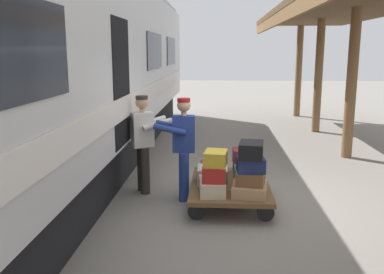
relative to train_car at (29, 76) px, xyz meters
name	(u,v)px	position (x,y,z in m)	size (l,w,h in m)	color
ground_plane	(259,203)	(-3.71, 0.00, -2.06)	(60.00, 60.00, 0.00)	gray
train_car	(29,76)	(0.00, 0.00, 0.00)	(3.02, 20.16, 4.00)	silver
luggage_cart	(230,186)	(-3.23, -0.02, -1.78)	(1.27, 1.91, 0.33)	brown
suitcase_teal_softside	(247,176)	(-3.51, -0.02, -1.60)	(0.41, 0.49, 0.25)	#1E666B
suitcase_tan_vintage	(250,189)	(-3.51, 0.50, -1.65)	(0.50, 0.61, 0.16)	tan
suitcase_burgundy_valise	(213,169)	(-2.94, -0.55, -1.65)	(0.45, 0.57, 0.17)	maroon
suitcase_gray_aluminum	(212,175)	(-2.94, -0.02, -1.60)	(0.48, 0.47, 0.26)	#9EA0A5
suitcase_olive_duffel	(245,169)	(-3.51, -0.55, -1.63)	(0.39, 0.53, 0.20)	brown
suitcase_cream_canvas	(212,186)	(-2.94, 0.50, -1.62)	(0.37, 0.60, 0.21)	beige
suitcase_brown_leather	(251,178)	(-3.52, 0.51, -1.47)	(0.40, 0.41, 0.19)	brown
suitcase_red_plastic	(214,172)	(-2.97, 0.48, -1.40)	(0.34, 0.55, 0.23)	#AD231E
suitcase_yellow_case	(216,158)	(-3.00, 0.52, -1.18)	(0.32, 0.42, 0.21)	gold
suitcase_navy_fabric	(251,165)	(-3.51, 0.51, -1.27)	(0.40, 0.36, 0.21)	navy
suitcase_black_hardshell	(251,150)	(-3.52, 0.49, -1.05)	(0.34, 0.50, 0.23)	black
suitcase_maroon_trunk	(244,156)	(-3.48, -0.53, -1.41)	(0.37, 0.39, 0.25)	maroon
porter_in_overalls	(183,145)	(-2.45, -0.13, -1.14)	(0.67, 0.44, 1.70)	navy
porter_by_door	(144,141)	(-1.75, -0.46, -1.14)	(0.74, 0.62, 1.70)	#332D28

